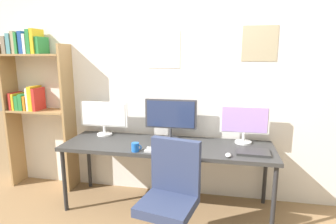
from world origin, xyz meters
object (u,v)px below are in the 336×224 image
at_px(bookshelf, 33,89).
at_px(monitor_right, 244,122).
at_px(laptop_closed, 253,152).
at_px(coffee_mug, 135,147).
at_px(keyboard_main, 163,151).
at_px(monitor_left, 104,116).
at_px(office_chair, 170,209).
at_px(monitor_center, 171,116).
at_px(computer_mouse, 228,155).
at_px(desk, 167,149).

height_order(bookshelf, monitor_right, bookshelf).
height_order(laptop_closed, coffee_mug, coffee_mug).
bearing_deg(monitor_right, laptop_closed, -77.14).
xyz_separation_m(bookshelf, monitor_right, (2.56, -0.02, -0.29)).
xyz_separation_m(monitor_right, keyboard_main, (-0.82, -0.44, -0.23)).
bearing_deg(bookshelf, monitor_left, -1.06).
bearing_deg(office_chair, coffee_mug, 135.25).
distance_m(bookshelf, monitor_center, 1.76).
xyz_separation_m(monitor_center, laptop_closed, (0.89, -0.32, -0.25)).
relative_size(monitor_left, monitor_center, 0.99).
height_order(computer_mouse, coffee_mug, coffee_mug).
xyz_separation_m(bookshelf, keyboard_main, (1.74, -0.46, -0.52)).
height_order(bookshelf, office_chair, bookshelf).
distance_m(monitor_left, monitor_right, 1.63).
distance_m(office_chair, computer_mouse, 0.75).
relative_size(desk, monitor_left, 3.87).
height_order(monitor_center, coffee_mug, monitor_center).
relative_size(monitor_right, keyboard_main, 1.47).
relative_size(computer_mouse, coffee_mug, 0.91).
bearing_deg(keyboard_main, office_chair, -71.02).
bearing_deg(monitor_center, coffee_mug, -118.91).
height_order(keyboard_main, computer_mouse, computer_mouse).
xyz_separation_m(bookshelf, office_chair, (1.91, -0.94, -0.87)).
bearing_deg(laptop_closed, keyboard_main, -170.77).
height_order(office_chair, monitor_left, monitor_left).
xyz_separation_m(keyboard_main, coffee_mug, (-0.27, -0.05, 0.04)).
height_order(desk, bookshelf, bookshelf).
distance_m(bookshelf, coffee_mug, 1.63).
height_order(bookshelf, coffee_mug, bookshelf).
height_order(monitor_left, coffee_mug, monitor_left).
bearing_deg(monitor_right, coffee_mug, -155.72).
distance_m(monitor_right, laptop_closed, 0.40).
bearing_deg(desk, keyboard_main, -90.00).
height_order(desk, monitor_left, monitor_left).
distance_m(desk, computer_mouse, 0.70).
height_order(monitor_center, computer_mouse, monitor_center).
bearing_deg(desk, office_chair, -76.93).
bearing_deg(coffee_mug, desk, 45.72).
height_order(monitor_right, keyboard_main, monitor_right).
bearing_deg(computer_mouse, desk, 158.89).
height_order(monitor_left, keyboard_main, monitor_left).
xyz_separation_m(desk, monitor_left, (-0.82, 0.21, 0.28)).
xyz_separation_m(monitor_right, coffee_mug, (-1.09, -0.49, -0.19)).
xyz_separation_m(desk, laptop_closed, (0.89, -0.11, 0.06)).
bearing_deg(computer_mouse, coffee_mug, -178.28).
bearing_deg(computer_mouse, monitor_right, 70.04).
xyz_separation_m(monitor_right, computer_mouse, (-0.17, -0.46, -0.22)).
bearing_deg(bookshelf, monitor_right, -0.39).
bearing_deg(coffee_mug, laptop_closed, 8.36).
relative_size(desk, bookshelf, 1.14).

